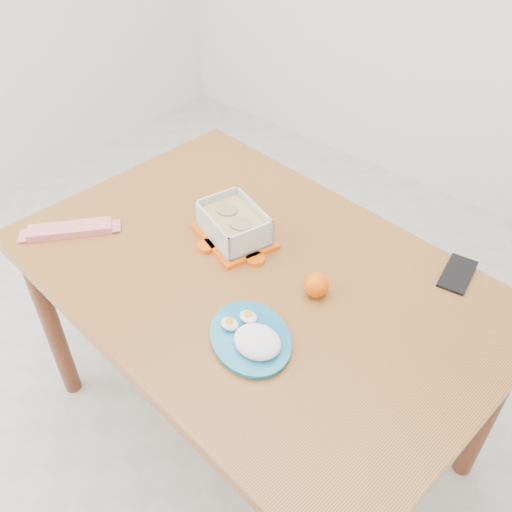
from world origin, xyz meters
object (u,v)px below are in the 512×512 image
Objects in this scene: rice_plate at (253,337)px; dining_table at (256,295)px; food_container at (233,225)px; orange_fruit at (316,285)px; smartphone at (458,274)px.

dining_table is at bearing 156.44° from rice_plate.
food_container is 0.40m from rice_plate.
food_container reaches higher than rice_plate.
food_container is at bearing 173.51° from orange_fruit.
orange_fruit is at bearing 18.13° from dining_table.
rice_plate is (0.15, -0.19, 0.11)m from dining_table.
rice_plate is at bearing -125.89° from smartphone.
food_container is 0.63m from smartphone.
dining_table is 4.39× the size of rice_plate.
dining_table is 0.55m from smartphone.
food_container is at bearing 166.46° from rice_plate.
food_container is at bearing -163.58° from smartphone.
rice_plate is at bearing -23.55° from food_container.
food_container is 1.84× the size of smartphone.
rice_plate is at bearing -46.39° from dining_table.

